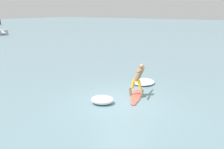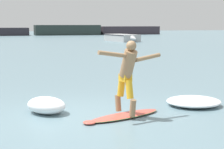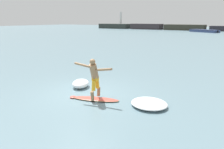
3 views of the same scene
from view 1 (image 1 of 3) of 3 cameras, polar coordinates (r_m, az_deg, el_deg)
name	(u,v)px [view 1 (image 1 of 3)]	position (r m, az deg, el deg)	size (l,w,h in m)	color
ground_plane	(123,101)	(10.54, 2.79, -6.97)	(200.00, 200.00, 0.00)	slate
surfboard	(136,96)	(11.07, 6.26, -5.66)	(2.08, 1.11, 0.21)	#D75444
surfer	(138,77)	(10.74, 6.92, -0.68)	(1.55, 0.79, 1.65)	#97714E
wave_foam_at_tail	(102,100)	(10.19, -2.56, -6.65)	(1.17, 1.29, 0.38)	white
wave_foam_at_nose	(143,82)	(13.07, 8.15, -1.90)	(1.67, 1.59, 0.22)	white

